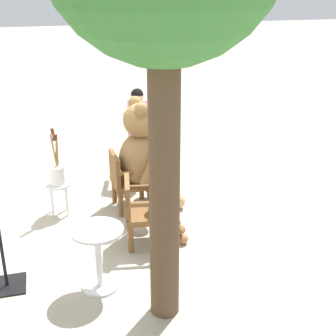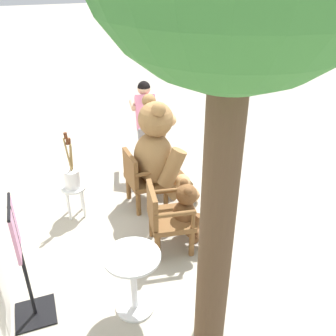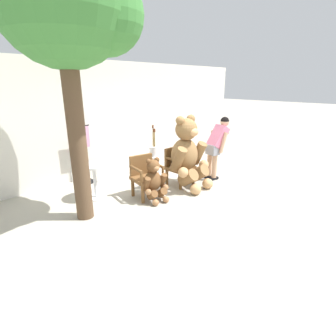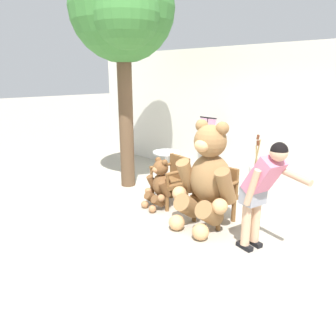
{
  "view_description": "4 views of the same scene",
  "coord_description": "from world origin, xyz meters",
  "px_view_note": "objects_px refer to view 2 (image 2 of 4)",
  "views": [
    {
      "loc": [
        -5.6,
        1.5,
        3.13
      ],
      "look_at": [
        -0.27,
        0.05,
        0.89
      ],
      "focal_mm": 50.0,
      "sensor_mm": 36.0,
      "label": 1
    },
    {
      "loc": [
        -3.96,
        1.72,
        3.2
      ],
      "look_at": [
        -0.04,
        0.26,
        0.86
      ],
      "focal_mm": 40.0,
      "sensor_mm": 36.0,
      "label": 2
    },
    {
      "loc": [
        -3.74,
        -3.5,
        2.29
      ],
      "look_at": [
        -0.12,
        0.17,
        0.6
      ],
      "focal_mm": 28.0,
      "sensor_mm": 36.0,
      "label": 3
    },
    {
      "loc": [
        3.4,
        -3.48,
        2.26
      ],
      "look_at": [
        -0.12,
        -0.01,
        0.83
      ],
      "focal_mm": 35.0,
      "sensor_mm": 36.0,
      "label": 4
    }
  ],
  "objects_px": {
    "wooden_chair_left": "(166,216)",
    "white_stool": "(74,193)",
    "wooden_chair_right": "(142,177)",
    "teddy_bear_small": "(188,214)",
    "clothing_display_stand": "(23,262)",
    "brush_bucket": "(72,176)",
    "teddy_bear_large": "(159,154)",
    "person_visitor": "(146,121)",
    "round_side_table": "(133,276)"
  },
  "relations": [
    {
      "from": "wooden_chair_left",
      "to": "white_stool",
      "type": "distance_m",
      "value": 1.45
    },
    {
      "from": "wooden_chair_right",
      "to": "teddy_bear_small",
      "type": "relative_size",
      "value": 0.97
    },
    {
      "from": "wooden_chair_left",
      "to": "clothing_display_stand",
      "type": "height_order",
      "value": "clothing_display_stand"
    },
    {
      "from": "teddy_bear_small",
      "to": "brush_bucket",
      "type": "xyz_separation_m",
      "value": [
        1.1,
        1.26,
        0.19
      ]
    },
    {
      "from": "teddy_bear_large",
      "to": "brush_bucket",
      "type": "relative_size",
      "value": 1.99
    },
    {
      "from": "person_visitor",
      "to": "wooden_chair_left",
      "type": "bearing_deg",
      "value": 169.13
    },
    {
      "from": "wooden_chair_left",
      "to": "teddy_bear_small",
      "type": "bearing_deg",
      "value": -93.51
    },
    {
      "from": "brush_bucket",
      "to": "wooden_chair_left",
      "type": "bearing_deg",
      "value": -138.15
    },
    {
      "from": "person_visitor",
      "to": "brush_bucket",
      "type": "xyz_separation_m",
      "value": [
        -0.87,
        1.34,
        -0.27
      ]
    },
    {
      "from": "wooden_chair_left",
      "to": "round_side_table",
      "type": "height_order",
      "value": "wooden_chair_left"
    },
    {
      "from": "wooden_chair_right",
      "to": "person_visitor",
      "type": "bearing_deg",
      "value": -21.33
    },
    {
      "from": "wooden_chair_left",
      "to": "teddy_bear_small",
      "type": "distance_m",
      "value": 0.29
    },
    {
      "from": "wooden_chair_right",
      "to": "white_stool",
      "type": "bearing_deg",
      "value": 84.85
    },
    {
      "from": "brush_bucket",
      "to": "clothing_display_stand",
      "type": "height_order",
      "value": "clothing_display_stand"
    },
    {
      "from": "wooden_chair_right",
      "to": "teddy_bear_large",
      "type": "xyz_separation_m",
      "value": [
        0.01,
        -0.27,
        0.33
      ]
    },
    {
      "from": "teddy_bear_large",
      "to": "clothing_display_stand",
      "type": "xyz_separation_m",
      "value": [
        -1.52,
        1.9,
        -0.07
      ]
    },
    {
      "from": "clothing_display_stand",
      "to": "teddy_bear_large",
      "type": "bearing_deg",
      "value": -51.21
    },
    {
      "from": "teddy_bear_large",
      "to": "clothing_display_stand",
      "type": "relative_size",
      "value": 1.19
    },
    {
      "from": "brush_bucket",
      "to": "teddy_bear_small",
      "type": "bearing_deg",
      "value": -131.17
    },
    {
      "from": "teddy_bear_large",
      "to": "person_visitor",
      "type": "bearing_deg",
      "value": -6.41
    },
    {
      "from": "white_stool",
      "to": "clothing_display_stand",
      "type": "height_order",
      "value": "clothing_display_stand"
    },
    {
      "from": "wooden_chair_right",
      "to": "person_visitor",
      "type": "xyz_separation_m",
      "value": [
        0.96,
        -0.38,
        0.44
      ]
    },
    {
      "from": "person_visitor",
      "to": "brush_bucket",
      "type": "relative_size",
      "value": 1.84
    },
    {
      "from": "teddy_bear_large",
      "to": "wooden_chair_left",
      "type": "bearing_deg",
      "value": 164.98
    },
    {
      "from": "wooden_chair_left",
      "to": "person_visitor",
      "type": "relative_size",
      "value": 0.57
    },
    {
      "from": "wooden_chair_left",
      "to": "brush_bucket",
      "type": "relative_size",
      "value": 1.05
    },
    {
      "from": "round_side_table",
      "to": "wooden_chair_left",
      "type": "bearing_deg",
      "value": -38.74
    },
    {
      "from": "wooden_chair_right",
      "to": "teddy_bear_small",
      "type": "xyz_separation_m",
      "value": [
        -1.01,
        -0.29,
        -0.03
      ]
    },
    {
      "from": "person_visitor",
      "to": "white_stool",
      "type": "xyz_separation_m",
      "value": [
        -0.88,
        1.34,
        -0.55
      ]
    },
    {
      "from": "wooden_chair_right",
      "to": "white_stool",
      "type": "relative_size",
      "value": 1.87
    },
    {
      "from": "teddy_bear_large",
      "to": "white_stool",
      "type": "xyz_separation_m",
      "value": [
        0.08,
        1.24,
        -0.44
      ]
    },
    {
      "from": "wooden_chair_left",
      "to": "brush_bucket",
      "type": "xyz_separation_m",
      "value": [
        1.08,
        0.97,
        0.17
      ]
    },
    {
      "from": "teddy_bear_large",
      "to": "round_side_table",
      "type": "bearing_deg",
      "value": 153.14
    },
    {
      "from": "wooden_chair_left",
      "to": "round_side_table",
      "type": "relative_size",
      "value": 1.19
    },
    {
      "from": "teddy_bear_large",
      "to": "brush_bucket",
      "type": "xyz_separation_m",
      "value": [
        0.08,
        1.24,
        -0.17
      ]
    },
    {
      "from": "wooden_chair_left",
      "to": "teddy_bear_small",
      "type": "xyz_separation_m",
      "value": [
        -0.02,
        -0.29,
        -0.03
      ]
    },
    {
      "from": "person_visitor",
      "to": "white_stool",
      "type": "distance_m",
      "value": 1.69
    },
    {
      "from": "brush_bucket",
      "to": "person_visitor",
      "type": "bearing_deg",
      "value": -56.93
    },
    {
      "from": "wooden_chair_left",
      "to": "teddy_bear_large",
      "type": "distance_m",
      "value": 1.09
    },
    {
      "from": "wooden_chair_left",
      "to": "clothing_display_stand",
      "type": "xyz_separation_m",
      "value": [
        -0.53,
        1.63,
        0.26
      ]
    },
    {
      "from": "round_side_table",
      "to": "clothing_display_stand",
      "type": "xyz_separation_m",
      "value": [
        0.28,
        0.98,
        0.27
      ]
    },
    {
      "from": "wooden_chair_left",
      "to": "brush_bucket",
      "type": "bearing_deg",
      "value": 41.85
    },
    {
      "from": "person_visitor",
      "to": "round_side_table",
      "type": "relative_size",
      "value": 2.09
    },
    {
      "from": "person_visitor",
      "to": "round_side_table",
      "type": "distance_m",
      "value": 2.98
    },
    {
      "from": "teddy_bear_large",
      "to": "clothing_display_stand",
      "type": "distance_m",
      "value": 2.43
    },
    {
      "from": "teddy_bear_small",
      "to": "white_stool",
      "type": "height_order",
      "value": "teddy_bear_small"
    },
    {
      "from": "wooden_chair_left",
      "to": "white_stool",
      "type": "height_order",
      "value": "wooden_chair_left"
    },
    {
      "from": "teddy_bear_large",
      "to": "teddy_bear_small",
      "type": "relative_size",
      "value": 1.83
    },
    {
      "from": "brush_bucket",
      "to": "round_side_table",
      "type": "distance_m",
      "value": 1.92
    },
    {
      "from": "wooden_chair_left",
      "to": "teddy_bear_large",
      "type": "height_order",
      "value": "teddy_bear_large"
    }
  ]
}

